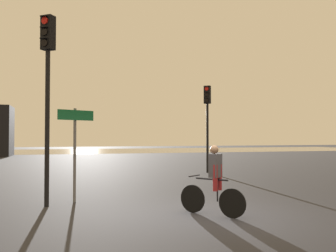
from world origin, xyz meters
TOP-DOWN VIEW (x-y plane):
  - ground_plane at (0.00, 0.00)m, footprint 120.00×120.00m
  - water_strip at (0.00, 39.68)m, footprint 80.00×16.00m
  - traffic_light_near_left at (-3.58, 2.20)m, footprint 0.41×0.42m
  - traffic_light_far_right at (3.87, 9.55)m, footprint 0.41×0.42m
  - direction_sign_post at (-2.85, 2.62)m, footprint 0.99×0.54m
  - cyclist at (0.18, -0.00)m, footprint 1.07×1.38m

SIDE VIEW (x-z plane):
  - ground_plane at x=0.00m, z-range 0.00..0.00m
  - water_strip at x=0.00m, z-range 0.00..0.01m
  - cyclist at x=0.18m, z-range 0.01..1.63m
  - direction_sign_post at x=-2.85m, z-range 0.40..3.00m
  - traffic_light_far_right at x=3.87m, z-range 0.86..5.24m
  - traffic_light_near_left at x=-3.58m, z-range 0.94..5.93m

